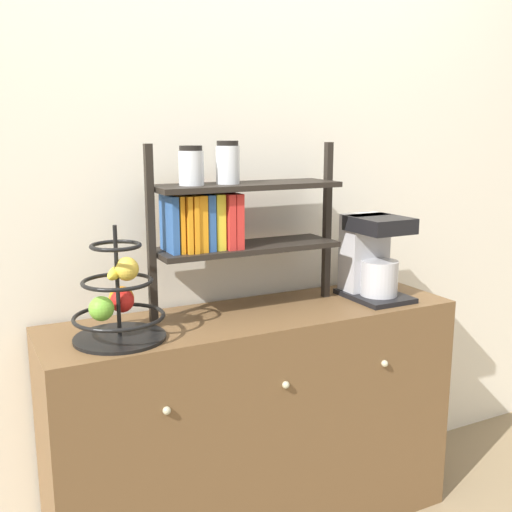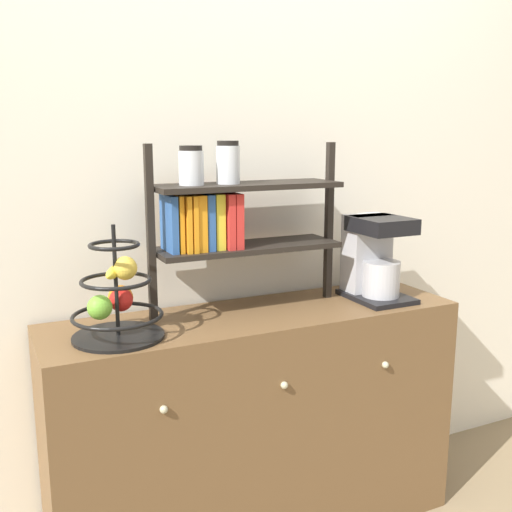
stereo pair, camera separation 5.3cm
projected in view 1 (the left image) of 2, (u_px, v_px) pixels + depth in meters
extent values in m
cube|color=silver|center=(225.00, 164.00, 2.13)|extent=(7.00, 0.05, 2.60)
cube|color=brown|center=(256.00, 424.00, 2.10)|extent=(1.42, 0.39, 0.81)
sphere|color=#B2AD8C|center=(167.00, 411.00, 1.70)|extent=(0.02, 0.02, 0.02)
sphere|color=#B2AD8C|center=(286.00, 385.00, 1.88)|extent=(0.02, 0.02, 0.02)
sphere|color=#B2AD8C|center=(385.00, 364.00, 2.05)|extent=(0.02, 0.02, 0.02)
cube|color=black|center=(374.00, 296.00, 2.20)|extent=(0.19, 0.26, 0.02)
cube|color=#B7B7BC|center=(364.00, 252.00, 2.23)|extent=(0.16, 0.10, 0.29)
cylinder|color=#B7B7BC|center=(379.00, 278.00, 2.17)|extent=(0.13, 0.13, 0.13)
cube|color=black|center=(380.00, 224.00, 2.14)|extent=(0.18, 0.21, 0.05)
cylinder|color=black|center=(120.00, 338.00, 1.76)|extent=(0.27, 0.27, 0.01)
cylinder|color=black|center=(117.00, 282.00, 1.73)|extent=(0.01, 0.01, 0.33)
torus|color=black|center=(119.00, 317.00, 1.75)|extent=(0.27, 0.27, 0.01)
torus|color=black|center=(117.00, 282.00, 1.73)|extent=(0.21, 0.21, 0.01)
torus|color=black|center=(116.00, 246.00, 1.71)|extent=(0.15, 0.15, 0.01)
sphere|color=red|center=(122.00, 301.00, 1.79)|extent=(0.07, 0.07, 0.07)
sphere|color=#6BAD33|center=(101.00, 309.00, 1.70)|extent=(0.07, 0.07, 0.07)
sphere|color=orange|center=(121.00, 299.00, 1.80)|extent=(0.08, 0.08, 0.08)
ellipsoid|color=yellow|center=(117.00, 272.00, 1.75)|extent=(0.10, 0.15, 0.04)
sphere|color=gold|center=(127.00, 269.00, 1.73)|extent=(0.07, 0.07, 0.07)
cube|color=black|center=(151.00, 235.00, 1.87)|extent=(0.02, 0.02, 0.56)
cube|color=black|center=(327.00, 221.00, 2.17)|extent=(0.02, 0.02, 0.56)
cube|color=black|center=(245.00, 247.00, 2.03)|extent=(0.64, 0.20, 0.02)
cube|color=black|center=(245.00, 186.00, 1.99)|extent=(0.64, 0.20, 0.02)
cube|color=#2D599E|center=(169.00, 224.00, 1.90)|extent=(0.02, 0.13, 0.18)
cube|color=orange|center=(176.00, 223.00, 1.91)|extent=(0.02, 0.13, 0.18)
cube|color=orange|center=(182.00, 223.00, 1.91)|extent=(0.02, 0.16, 0.18)
cube|color=orange|center=(188.00, 222.00, 1.92)|extent=(0.02, 0.16, 0.18)
cube|color=orange|center=(195.00, 222.00, 1.93)|extent=(0.03, 0.15, 0.18)
cube|color=#2D599E|center=(204.00, 221.00, 1.95)|extent=(0.03, 0.14, 0.18)
cube|color=yellow|center=(214.00, 221.00, 1.96)|extent=(0.03, 0.13, 0.18)
cube|color=red|center=(223.00, 220.00, 1.98)|extent=(0.02, 0.16, 0.18)
cube|color=red|center=(231.00, 219.00, 1.99)|extent=(0.03, 0.16, 0.18)
cylinder|color=silver|center=(191.00, 168.00, 1.90)|extent=(0.08, 0.08, 0.11)
cylinder|color=black|center=(191.00, 148.00, 1.88)|extent=(0.07, 0.07, 0.02)
cylinder|color=silver|center=(228.00, 165.00, 1.95)|extent=(0.08, 0.08, 0.12)
cylinder|color=black|center=(227.00, 143.00, 1.94)|extent=(0.07, 0.07, 0.02)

